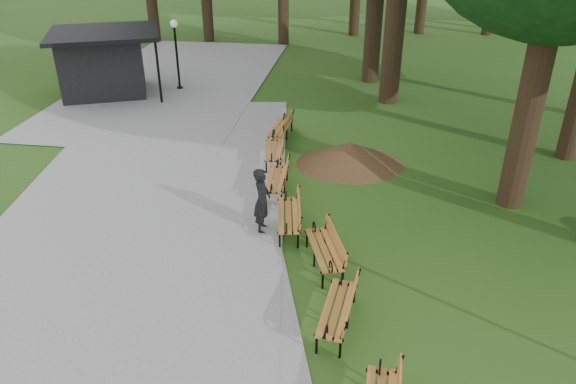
{
  "coord_description": "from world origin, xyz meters",
  "views": [
    {
      "loc": [
        -0.33,
        -11.02,
        7.39
      ],
      "look_at": [
        0.01,
        0.84,
        1.1
      ],
      "focal_mm": 34.08,
      "sensor_mm": 36.0,
      "label": 1
    }
  ],
  "objects_px": {
    "bench_4": "(277,179)",
    "lamp_post": "(175,40)",
    "dirt_mound": "(350,154)",
    "bench_5": "(274,150)",
    "person": "(262,201)",
    "bench_1": "(337,309)",
    "bench_2": "(324,250)",
    "kiosk": "(102,63)",
    "bench_3": "(288,215)",
    "bench_6": "(281,128)"
  },
  "relations": [
    {
      "from": "bench_4",
      "to": "lamp_post",
      "type": "bearing_deg",
      "value": -150.28
    },
    {
      "from": "dirt_mound",
      "to": "bench_5",
      "type": "relative_size",
      "value": 1.51
    },
    {
      "from": "bench_4",
      "to": "person",
      "type": "bearing_deg",
      "value": -3.63
    },
    {
      "from": "dirt_mound",
      "to": "bench_5",
      "type": "xyz_separation_m",
      "value": [
        -2.41,
        0.2,
        0.07
      ]
    },
    {
      "from": "bench_1",
      "to": "bench_5",
      "type": "xyz_separation_m",
      "value": [
        -1.17,
        7.72,
        0.0
      ]
    },
    {
      "from": "bench_1",
      "to": "lamp_post",
      "type": "bearing_deg",
      "value": -144.42
    },
    {
      "from": "dirt_mound",
      "to": "bench_2",
      "type": "xyz_separation_m",
      "value": [
        -1.31,
        -5.47,
        0.07
      ]
    },
    {
      "from": "kiosk",
      "to": "lamp_post",
      "type": "bearing_deg",
      "value": -1.49
    },
    {
      "from": "bench_1",
      "to": "bench_2",
      "type": "relative_size",
      "value": 1.0
    },
    {
      "from": "bench_3",
      "to": "bench_4",
      "type": "bearing_deg",
      "value": -171.44
    },
    {
      "from": "bench_2",
      "to": "dirt_mound",
      "type": "bearing_deg",
      "value": 158.11
    },
    {
      "from": "lamp_post",
      "to": "bench_6",
      "type": "distance_m",
      "value": 7.66
    },
    {
      "from": "person",
      "to": "bench_5",
      "type": "height_order",
      "value": "person"
    },
    {
      "from": "bench_1",
      "to": "bench_6",
      "type": "height_order",
      "value": "same"
    },
    {
      "from": "bench_2",
      "to": "bench_6",
      "type": "distance_m",
      "value": 7.67
    },
    {
      "from": "person",
      "to": "bench_5",
      "type": "relative_size",
      "value": 0.91
    },
    {
      "from": "kiosk",
      "to": "bench_4",
      "type": "bearing_deg",
      "value": -64.44
    },
    {
      "from": "bench_4",
      "to": "kiosk",
      "type": "bearing_deg",
      "value": -135.38
    },
    {
      "from": "dirt_mound",
      "to": "bench_3",
      "type": "xyz_separation_m",
      "value": [
        -2.07,
        -3.91,
        0.07
      ]
    },
    {
      "from": "bench_3",
      "to": "lamp_post",
      "type": "bearing_deg",
      "value": -158.65
    },
    {
      "from": "bench_1",
      "to": "bench_6",
      "type": "xyz_separation_m",
      "value": [
        -0.93,
        9.67,
        0.0
      ]
    },
    {
      "from": "lamp_post",
      "to": "dirt_mound",
      "type": "relative_size",
      "value": 1.05
    },
    {
      "from": "dirt_mound",
      "to": "bench_4",
      "type": "height_order",
      "value": "bench_4"
    },
    {
      "from": "bench_4",
      "to": "bench_6",
      "type": "relative_size",
      "value": 1.0
    },
    {
      "from": "kiosk",
      "to": "bench_3",
      "type": "bearing_deg",
      "value": -68.72
    },
    {
      "from": "dirt_mound",
      "to": "bench_4",
      "type": "bearing_deg",
      "value": -141.49
    },
    {
      "from": "kiosk",
      "to": "lamp_post",
      "type": "relative_size",
      "value": 1.44
    },
    {
      "from": "lamp_post",
      "to": "bench_2",
      "type": "height_order",
      "value": "lamp_post"
    },
    {
      "from": "bench_4",
      "to": "bench_6",
      "type": "height_order",
      "value": "same"
    },
    {
      "from": "lamp_post",
      "to": "bench_3",
      "type": "bearing_deg",
      "value": -69.51
    },
    {
      "from": "lamp_post",
      "to": "bench_1",
      "type": "bearing_deg",
      "value": -71.16
    },
    {
      "from": "bench_5",
      "to": "bench_2",
      "type": "bearing_deg",
      "value": 12.84
    },
    {
      "from": "bench_2",
      "to": "bench_6",
      "type": "xyz_separation_m",
      "value": [
        -0.86,
        7.63,
        0.0
      ]
    },
    {
      "from": "kiosk",
      "to": "bench_5",
      "type": "bearing_deg",
      "value": -57.66
    },
    {
      "from": "lamp_post",
      "to": "bench_4",
      "type": "bearing_deg",
      "value": -67.12
    },
    {
      "from": "lamp_post",
      "to": "dirt_mound",
      "type": "xyz_separation_m",
      "value": [
        6.58,
        -8.17,
        -1.82
      ]
    },
    {
      "from": "person",
      "to": "bench_5",
      "type": "distance_m",
      "value": 4.13
    },
    {
      "from": "bench_3",
      "to": "bench_4",
      "type": "distance_m",
      "value": 2.05
    },
    {
      "from": "person",
      "to": "bench_1",
      "type": "relative_size",
      "value": 0.91
    },
    {
      "from": "lamp_post",
      "to": "bench_6",
      "type": "bearing_deg",
      "value": -53.7
    },
    {
      "from": "bench_4",
      "to": "bench_5",
      "type": "bearing_deg",
      "value": -171.47
    },
    {
      "from": "person",
      "to": "dirt_mound",
      "type": "height_order",
      "value": "person"
    },
    {
      "from": "person",
      "to": "kiosk",
      "type": "bearing_deg",
      "value": 40.24
    },
    {
      "from": "kiosk",
      "to": "lamp_post",
      "type": "xyz_separation_m",
      "value": [
        3.09,
        0.58,
        0.82
      ]
    },
    {
      "from": "bench_5",
      "to": "bench_4",
      "type": "bearing_deg",
      "value": 3.54
    },
    {
      "from": "bench_3",
      "to": "bench_6",
      "type": "xyz_separation_m",
      "value": [
        -0.09,
        6.06,
        0.0
      ]
    },
    {
      "from": "bench_2",
      "to": "person",
      "type": "bearing_deg",
      "value": -146.5
    },
    {
      "from": "lamp_post",
      "to": "dirt_mound",
      "type": "height_order",
      "value": "lamp_post"
    },
    {
      "from": "person",
      "to": "lamp_post",
      "type": "bearing_deg",
      "value": 26.79
    },
    {
      "from": "person",
      "to": "bench_5",
      "type": "xyz_separation_m",
      "value": [
        0.31,
        4.1,
        -0.42
      ]
    }
  ]
}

